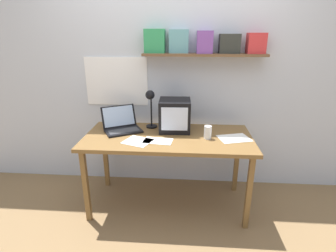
{
  "coord_description": "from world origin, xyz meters",
  "views": [
    {
      "loc": [
        0.17,
        -2.31,
        1.68
      ],
      "look_at": [
        0.0,
        0.0,
        0.86
      ],
      "focal_mm": 28.0,
      "sensor_mm": 36.0,
      "label": 1
    }
  ],
  "objects_px": {
    "printed_handout": "(158,141)",
    "corner_desk": "(168,142)",
    "loose_paper_near_monitor": "(234,138)",
    "desk_lamp": "(150,102)",
    "loose_paper_near_laptop": "(138,141)",
    "juice_glass": "(208,133)",
    "crt_monitor": "(175,115)",
    "laptop": "(121,124)"
  },
  "relations": [
    {
      "from": "desk_lamp",
      "to": "printed_handout",
      "type": "distance_m",
      "value": 0.44
    },
    {
      "from": "laptop",
      "to": "loose_paper_near_monitor",
      "type": "xyz_separation_m",
      "value": [
        1.1,
        -0.15,
        -0.06
      ]
    },
    {
      "from": "laptop",
      "to": "corner_desk",
      "type": "bearing_deg",
      "value": -44.63
    },
    {
      "from": "desk_lamp",
      "to": "loose_paper_near_laptop",
      "type": "height_order",
      "value": "desk_lamp"
    },
    {
      "from": "laptop",
      "to": "juice_glass",
      "type": "xyz_separation_m",
      "value": [
        0.85,
        -0.17,
        -0.0
      ]
    },
    {
      "from": "laptop",
      "to": "loose_paper_near_monitor",
      "type": "height_order",
      "value": "laptop"
    },
    {
      "from": "corner_desk",
      "to": "desk_lamp",
      "type": "relative_size",
      "value": 3.97
    },
    {
      "from": "printed_handout",
      "to": "loose_paper_near_monitor",
      "type": "bearing_deg",
      "value": 9.12
    },
    {
      "from": "loose_paper_near_monitor",
      "to": "juice_glass",
      "type": "bearing_deg",
      "value": -176.27
    },
    {
      "from": "laptop",
      "to": "printed_handout",
      "type": "relative_size",
      "value": 1.62
    },
    {
      "from": "corner_desk",
      "to": "juice_glass",
      "type": "height_order",
      "value": "juice_glass"
    },
    {
      "from": "corner_desk",
      "to": "printed_handout",
      "type": "distance_m",
      "value": 0.17
    },
    {
      "from": "loose_paper_near_laptop",
      "to": "printed_handout",
      "type": "bearing_deg",
      "value": 7.52
    },
    {
      "from": "printed_handout",
      "to": "crt_monitor",
      "type": "bearing_deg",
      "value": 65.51
    },
    {
      "from": "juice_glass",
      "to": "corner_desk",
      "type": "bearing_deg",
      "value": 174.42
    },
    {
      "from": "printed_handout",
      "to": "corner_desk",
      "type": "bearing_deg",
      "value": 58.23
    },
    {
      "from": "loose_paper_near_monitor",
      "to": "desk_lamp",
      "type": "bearing_deg",
      "value": 164.92
    },
    {
      "from": "crt_monitor",
      "to": "juice_glass",
      "type": "distance_m",
      "value": 0.39
    },
    {
      "from": "desk_lamp",
      "to": "loose_paper_near_laptop",
      "type": "xyz_separation_m",
      "value": [
        -0.07,
        -0.35,
        -0.27
      ]
    },
    {
      "from": "laptop",
      "to": "loose_paper_near_laptop",
      "type": "bearing_deg",
      "value": -82.29
    },
    {
      "from": "printed_handout",
      "to": "laptop",
      "type": "bearing_deg",
      "value": 146.44
    },
    {
      "from": "corner_desk",
      "to": "loose_paper_near_monitor",
      "type": "relative_size",
      "value": 4.85
    },
    {
      "from": "desk_lamp",
      "to": "juice_glass",
      "type": "distance_m",
      "value": 0.65
    },
    {
      "from": "crt_monitor",
      "to": "corner_desk",
      "type": "bearing_deg",
      "value": -109.76
    },
    {
      "from": "laptop",
      "to": "printed_handout",
      "type": "distance_m",
      "value": 0.48
    },
    {
      "from": "printed_handout",
      "to": "juice_glass",
      "type": "bearing_deg",
      "value": 11.99
    },
    {
      "from": "crt_monitor",
      "to": "laptop",
      "type": "distance_m",
      "value": 0.54
    },
    {
      "from": "corner_desk",
      "to": "printed_handout",
      "type": "height_order",
      "value": "printed_handout"
    },
    {
      "from": "crt_monitor",
      "to": "printed_handout",
      "type": "xyz_separation_m",
      "value": [
        -0.14,
        -0.3,
        -0.15
      ]
    },
    {
      "from": "juice_glass",
      "to": "loose_paper_near_laptop",
      "type": "distance_m",
      "value": 0.65
    },
    {
      "from": "crt_monitor",
      "to": "loose_paper_near_monitor",
      "type": "xyz_separation_m",
      "value": [
        0.56,
        -0.19,
        -0.15
      ]
    },
    {
      "from": "corner_desk",
      "to": "crt_monitor",
      "type": "xyz_separation_m",
      "value": [
        0.05,
        0.17,
        0.22
      ]
    },
    {
      "from": "loose_paper_near_monitor",
      "to": "corner_desk",
      "type": "bearing_deg",
      "value": 178.13
    },
    {
      "from": "corner_desk",
      "to": "loose_paper_near_laptop",
      "type": "relative_size",
      "value": 5.33
    },
    {
      "from": "juice_glass",
      "to": "desk_lamp",
      "type": "bearing_deg",
      "value": 157.37
    },
    {
      "from": "laptop",
      "to": "printed_handout",
      "type": "height_order",
      "value": "laptop"
    },
    {
      "from": "corner_desk",
      "to": "juice_glass",
      "type": "distance_m",
      "value": 0.39
    },
    {
      "from": "corner_desk",
      "to": "laptop",
      "type": "height_order",
      "value": "laptop"
    },
    {
      "from": "loose_paper_near_monitor",
      "to": "printed_handout",
      "type": "bearing_deg",
      "value": -170.88
    },
    {
      "from": "laptop",
      "to": "loose_paper_near_monitor",
      "type": "bearing_deg",
      "value": -37.16
    },
    {
      "from": "crt_monitor",
      "to": "juice_glass",
      "type": "xyz_separation_m",
      "value": [
        0.32,
        -0.2,
        -0.1
      ]
    },
    {
      "from": "desk_lamp",
      "to": "loose_paper_near_monitor",
      "type": "bearing_deg",
      "value": -13.47
    }
  ]
}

